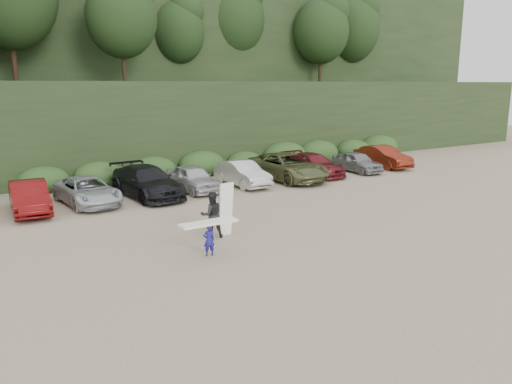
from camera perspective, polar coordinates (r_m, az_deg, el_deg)
ground at (r=18.55m, az=1.22°, el=-6.11°), size 120.00×120.00×0.00m
hillside_backdrop at (r=51.72m, az=-22.84°, el=17.33°), size 90.00×41.50×28.00m
parked_cars at (r=26.26m, az=-15.68°, el=0.63°), size 39.68×6.08×1.65m
child_surfer at (r=17.29m, az=-5.42°, el=-4.64°), size 2.06×0.59×1.23m
adult_surfer at (r=19.33m, az=-4.94°, el=-2.55°), size 1.37×0.87×2.14m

